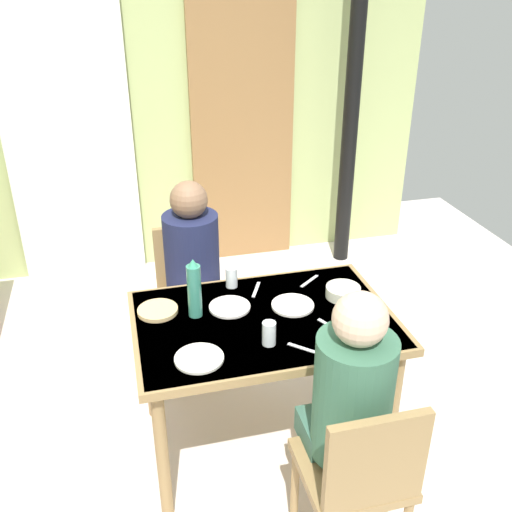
% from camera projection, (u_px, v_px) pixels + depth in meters
% --- Properties ---
extents(ground_plane, '(5.86, 5.86, 0.00)m').
position_uv_depth(ground_plane, '(222.00, 456.00, 2.91)').
color(ground_plane, silver).
extents(wall_back, '(4.15, 0.10, 2.62)m').
position_uv_depth(wall_back, '(157.00, 100.00, 4.25)').
color(wall_back, '#ACBC76').
rests_on(wall_back, ground_plane).
extents(door_wooden, '(0.80, 0.05, 2.00)m').
position_uv_depth(door_wooden, '(243.00, 138.00, 4.46)').
color(door_wooden, olive).
rests_on(door_wooden, ground_plane).
extents(stove_pipe_column, '(0.12, 0.12, 2.62)m').
position_uv_depth(stove_pipe_column, '(352.00, 100.00, 4.26)').
color(stove_pipe_column, black).
rests_on(stove_pipe_column, ground_plane).
extents(curtain_panel, '(0.90, 0.03, 2.20)m').
position_uv_depth(curtain_panel, '(69.00, 137.00, 4.12)').
color(curtain_panel, white).
rests_on(curtain_panel, ground_plane).
extents(dining_table, '(1.21, 0.80, 0.75)m').
position_uv_depth(dining_table, '(264.00, 334.00, 2.71)').
color(dining_table, '#957648').
rests_on(dining_table, ground_plane).
extents(chair_near_diner, '(0.40, 0.40, 0.87)m').
position_uv_depth(chair_near_diner, '(360.00, 475.00, 2.17)').
color(chair_near_diner, '#957648').
rests_on(chair_near_diner, ground_plane).
extents(chair_far_diner, '(0.40, 0.40, 0.87)m').
position_uv_depth(chair_far_diner, '(191.00, 291.00, 3.38)').
color(chair_far_diner, '#957648').
rests_on(chair_far_diner, ground_plane).
extents(person_near_diner, '(0.30, 0.37, 0.77)m').
position_uv_depth(person_near_diner, '(351.00, 393.00, 2.16)').
color(person_near_diner, '#396352').
rests_on(person_near_diner, ground_plane).
extents(person_far_diner, '(0.30, 0.37, 0.77)m').
position_uv_depth(person_far_diner, '(192.00, 259.00, 3.14)').
color(person_far_diner, '#272241').
rests_on(person_far_diner, ground_plane).
extents(water_bottle_green_near, '(0.07, 0.07, 0.29)m').
position_uv_depth(water_bottle_green_near, '(194.00, 289.00, 2.63)').
color(water_bottle_green_near, '#37856F').
rests_on(water_bottle_green_near, dining_table).
extents(serving_bowl_center, '(0.17, 0.17, 0.05)m').
position_uv_depth(serving_bowl_center, '(343.00, 292.00, 2.83)').
color(serving_bowl_center, silver).
rests_on(serving_bowl_center, dining_table).
extents(dinner_plate_near_left, '(0.21, 0.21, 0.01)m').
position_uv_depth(dinner_plate_near_left, '(199.00, 358.00, 2.39)').
color(dinner_plate_near_left, white).
rests_on(dinner_plate_near_left, dining_table).
extents(dinner_plate_near_right, '(0.20, 0.20, 0.01)m').
position_uv_depth(dinner_plate_near_right, '(293.00, 305.00, 2.76)').
color(dinner_plate_near_right, white).
rests_on(dinner_plate_near_right, dining_table).
extents(dinner_plate_far_center, '(0.20, 0.20, 0.01)m').
position_uv_depth(dinner_plate_far_center, '(230.00, 307.00, 2.75)').
color(dinner_plate_far_center, white).
rests_on(dinner_plate_far_center, dining_table).
extents(drinking_glass_by_near_diner, '(0.06, 0.06, 0.11)m').
position_uv_depth(drinking_glass_by_near_diner, '(232.00, 277.00, 2.91)').
color(drinking_glass_by_near_diner, silver).
rests_on(drinking_glass_by_near_diner, dining_table).
extents(drinking_glass_by_far_diner, '(0.06, 0.06, 0.11)m').
position_uv_depth(drinking_glass_by_far_diner, '(269.00, 333.00, 2.47)').
color(drinking_glass_by_far_diner, silver).
rests_on(drinking_glass_by_far_diner, dining_table).
extents(bread_plate_sliced, '(0.19, 0.19, 0.02)m').
position_uv_depth(bread_plate_sliced, '(158.00, 310.00, 2.71)').
color(bread_plate_sliced, '#DBB77A').
rests_on(bread_plate_sliced, dining_table).
extents(cutlery_knife_near, '(0.12, 0.11, 0.00)m').
position_uv_depth(cutlery_knife_near, '(304.00, 349.00, 2.46)').
color(cutlery_knife_near, silver).
rests_on(cutlery_knife_near, dining_table).
extents(cutlery_fork_near, '(0.08, 0.14, 0.00)m').
position_uv_depth(cutlery_fork_near, '(256.00, 290.00, 2.90)').
color(cutlery_fork_near, silver).
rests_on(cutlery_fork_near, dining_table).
extents(cutlery_knife_far, '(0.13, 0.11, 0.00)m').
position_uv_depth(cutlery_knife_far, '(309.00, 281.00, 2.98)').
color(cutlery_knife_far, silver).
rests_on(cutlery_knife_far, dining_table).
extents(cutlery_fork_far, '(0.08, 0.14, 0.00)m').
position_uv_depth(cutlery_fork_far, '(330.00, 326.00, 2.61)').
color(cutlery_fork_far, silver).
rests_on(cutlery_fork_far, dining_table).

